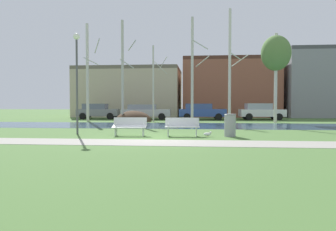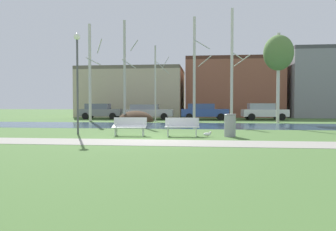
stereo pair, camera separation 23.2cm
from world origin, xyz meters
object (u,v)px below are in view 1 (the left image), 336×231
Objects in this scene: streetlamp at (77,66)px; parked_hatch_third_blue at (201,111)px; parked_van_nearest_grey at (98,111)px; bench_left at (130,126)px; parked_wagon_fourth_white at (261,111)px; seagull at (208,134)px; bench_right at (182,126)px; trash_bin at (230,125)px; parked_sedan_second_silver at (145,111)px.

streetlamp is 1.12× the size of parked_hatch_third_blue.
parked_van_nearest_grey is 10.26m from parked_hatch_third_blue.
bench_left is 18.55m from parked_wagon_fourth_white.
parked_wagon_fourth_white reaches higher than seagull.
seagull is 0.09× the size of parked_hatch_third_blue.
streetlamp is 19.79m from parked_wagon_fourth_white.
parked_hatch_third_blue is at bearing 90.67° from seagull.
bench_right is 2.23m from trash_bin.
parked_wagon_fourth_white is (11.87, 15.62, -2.57)m from streetlamp.
bench_right is at bearing -93.63° from parked_hatch_third_blue.
streetlamp reaches higher than parked_sedan_second_silver.
streetlamp is (-6.47, 0.66, 3.25)m from seagull.
parked_wagon_fourth_white is (6.59, 16.16, 0.34)m from bench_right.
parked_hatch_third_blue is at bearing 77.47° from bench_left.
bench_right is 6.06m from streetlamp.
parked_sedan_second_silver is at bearing 112.77° from trash_bin.
trash_bin is 0.23× the size of parked_hatch_third_blue.
streetlamp is (-5.28, 0.54, 2.91)m from bench_right.
parked_wagon_fourth_white is (11.00, 0.22, 0.04)m from parked_sedan_second_silver.
parked_sedan_second_silver is at bearing 105.46° from bench_right.
bench_left is 0.39× the size of parked_wagon_fourth_white.
parked_hatch_third_blue is at bearing 94.49° from trash_bin.
bench_left is 1.00× the size of bench_right.
trash_bin is 1.15m from seagull.
parked_sedan_second_silver reaches higher than trash_bin.
seagull is at bearing -89.33° from parked_hatch_third_blue.
streetlamp is 1.05× the size of parked_sedan_second_silver.
streetlamp is at bearing -127.22° from parked_wagon_fourth_white.
parked_sedan_second_silver reaches higher than seagull.
bench_left is at bearing -10.94° from streetlamp.
bench_left is 1.55× the size of trash_bin.
parked_wagon_fourth_white is at bearing -0.45° from parked_van_nearest_grey.
bench_right is at bearing -74.54° from parked_sedan_second_silver.
trash_bin is at bearing 13.93° from seagull.
trash_bin is at bearing -67.23° from parked_sedan_second_silver.
bench_right is at bearing -112.17° from parked_wagon_fourth_white.
seagull is 0.10× the size of parked_van_nearest_grey.
bench_right is at bearing 174.06° from seagull.
bench_left is 3.88× the size of seagull.
parked_sedan_second_silver is at bearing -4.02° from parked_van_nearest_grey.
bench_right is at bearing 0.00° from bench_left.
streetlamp reaches higher than bench_right.
seagull is at bearing -5.83° from streetlamp.
parked_wagon_fourth_white is at bearing 52.78° from streetlamp.
seagull is (-1.04, -0.26, -0.41)m from trash_bin.
bench_right is 0.34× the size of parked_sedan_second_silver.
seagull is at bearing -57.55° from parked_van_nearest_grey.
streetlamp is (-7.51, 0.40, 2.84)m from trash_bin.
parked_hatch_third_blue is (-1.23, 15.63, 0.26)m from trash_bin.
bench_right is 15.80m from parked_hatch_third_blue.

